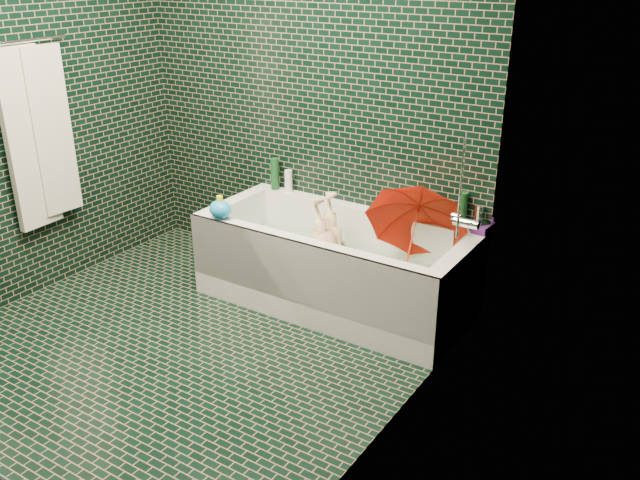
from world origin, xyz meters
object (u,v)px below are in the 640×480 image
Objects in this scene: bathtub at (334,274)px; rubber_duck at (455,220)px; bath_toy at (220,209)px; child at (331,257)px; umbrella at (413,233)px.

bathtub is 0.82m from rubber_duck.
bath_toy is at bearing -168.65° from rubber_duck.
bath_toy is (-1.28, -0.66, 0.02)m from rubber_duck.
bathtub reaches higher than child.
bath_toy is at bearing -154.39° from bathtub.
rubber_duck is 0.68× the size of bath_toy.
bath_toy is (-0.64, -0.31, 0.40)m from bathtub.
bathtub is 2.95× the size of umbrella.
umbrella is (0.53, 0.05, 0.26)m from child.
rubber_duck is (0.63, 0.36, 0.38)m from bathtub.
umbrella is at bearing 100.16° from child.
rubber_duck is at bearing 54.22° from umbrella.
bathtub is 13.97× the size of rubber_duck.
child is 6.57× the size of rubber_duck.
rubber_duck reaches higher than child.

